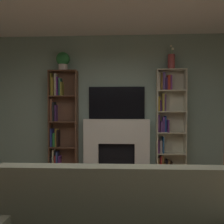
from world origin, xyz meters
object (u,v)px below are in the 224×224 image
at_px(bookshelf_right, 167,121).
at_px(vase_with_flowers, 171,61).
at_px(fireplace, 117,145).
at_px(potted_plant, 63,60).
at_px(bookshelf_left, 61,122).
at_px(tv, 117,103).

xyz_separation_m(bookshelf_right, vase_with_flowers, (0.07, -0.05, 1.21)).
xyz_separation_m(fireplace, vase_with_flowers, (1.10, -0.05, 1.70)).
height_order(bookshelf_right, potted_plant, potted_plant).
relative_size(bookshelf_right, vase_with_flowers, 4.35).
relative_size(fireplace, potted_plant, 3.90).
distance_m(bookshelf_left, vase_with_flowers, 2.59).
height_order(bookshelf_left, vase_with_flowers, vase_with_flowers).
xyz_separation_m(fireplace, bookshelf_right, (1.04, -0.00, 0.49)).
bearing_deg(potted_plant, tv, 6.20).
xyz_separation_m(tv, bookshelf_left, (-1.17, -0.07, -0.40)).
xyz_separation_m(fireplace, bookshelf_left, (-1.17, 0.00, 0.48)).
bearing_deg(bookshelf_left, bookshelf_right, -0.15).
bearing_deg(vase_with_flowers, bookshelf_left, 178.61).
bearing_deg(potted_plant, bookshelf_left, 142.17).
height_order(bookshelf_left, potted_plant, potted_plant).
bearing_deg(fireplace, potted_plant, -177.23).
relative_size(tv, bookshelf_left, 0.55).
distance_m(fireplace, bookshelf_right, 1.15).
bearing_deg(vase_with_flowers, bookshelf_right, 142.97).
distance_m(bookshelf_right, vase_with_flowers, 1.21).
relative_size(potted_plant, vase_with_flowers, 0.77).
bearing_deg(bookshelf_right, tv, 176.10).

